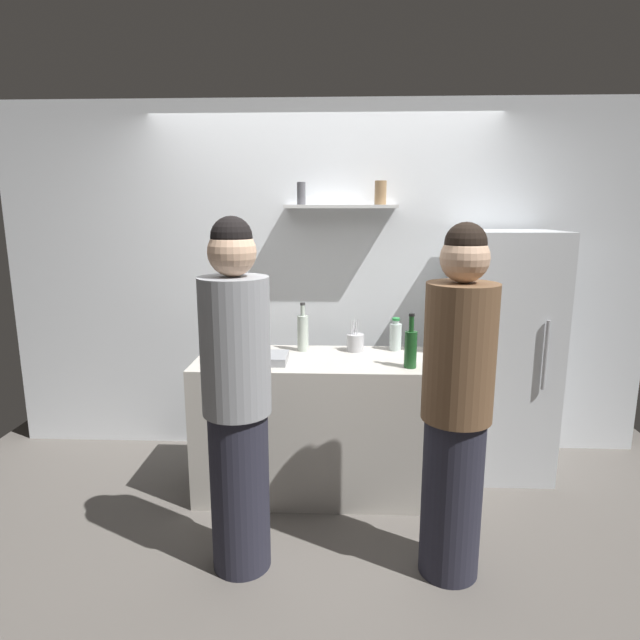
{
  "coord_description": "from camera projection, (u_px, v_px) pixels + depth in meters",
  "views": [
    {
      "loc": [
        0.14,
        -2.73,
        1.83
      ],
      "look_at": [
        0.0,
        0.53,
        1.15
      ],
      "focal_mm": 29.74,
      "sensor_mm": 36.0,
      "label": 1
    }
  ],
  "objects": [
    {
      "name": "ground_plane",
      "position": [
        316.0,
        534.0,
        3.05
      ],
      "size": [
        5.28,
        5.28,
        0.0
      ],
      "primitive_type": "plane",
      "color": "#59544F"
    },
    {
      "name": "back_wall_assembly",
      "position": [
        324.0,
        281.0,
        4.0
      ],
      "size": [
        4.8,
        0.32,
        2.6
      ],
      "color": "white",
      "rests_on": "ground"
    },
    {
      "name": "refrigerator",
      "position": [
        501.0,
        355.0,
        3.66
      ],
      "size": [
        0.67,
        0.6,
        1.69
      ],
      "color": "silver",
      "rests_on": "ground"
    },
    {
      "name": "counter",
      "position": [
        320.0,
        424.0,
        3.47
      ],
      "size": [
        1.58,
        0.64,
        0.9
      ],
      "primitive_type": "cube",
      "color": "#B7B2A8",
      "rests_on": "ground"
    },
    {
      "name": "baking_pan",
      "position": [
        260.0,
        358.0,
        3.3
      ],
      "size": [
        0.34,
        0.24,
        0.05
      ],
      "primitive_type": "cube",
      "color": "gray",
      "rests_on": "counter"
    },
    {
      "name": "utensil_holder",
      "position": [
        355.0,
        342.0,
        3.54
      ],
      "size": [
        0.12,
        0.12,
        0.22
      ],
      "color": "#B2B2B7",
      "rests_on": "counter"
    },
    {
      "name": "wine_bottle_green_glass",
      "position": [
        411.0,
        347.0,
        3.16
      ],
      "size": [
        0.07,
        0.07,
        0.33
      ],
      "color": "#19471E",
      "rests_on": "counter"
    },
    {
      "name": "wine_bottle_pale_glass",
      "position": [
        303.0,
        332.0,
        3.54
      ],
      "size": [
        0.07,
        0.07,
        0.33
      ],
      "color": "#B2BFB2",
      "rests_on": "counter"
    },
    {
      "name": "wine_bottle_amber_glass",
      "position": [
        249.0,
        334.0,
        3.58
      ],
      "size": [
        0.07,
        0.07,
        0.28
      ],
      "color": "#472814",
      "rests_on": "counter"
    },
    {
      "name": "water_bottle_plastic",
      "position": [
        396.0,
        336.0,
        3.56
      ],
      "size": [
        0.08,
        0.08,
        0.22
      ],
      "color": "silver",
      "rests_on": "counter"
    },
    {
      "name": "person_grey_hoodie",
      "position": [
        237.0,
        401.0,
        2.61
      ],
      "size": [
        0.34,
        0.34,
        1.8
      ],
      "rotation": [
        0.0,
        0.0,
        4.8
      ],
      "color": "#262633",
      "rests_on": "ground"
    },
    {
      "name": "person_brown_jacket",
      "position": [
        456.0,
        408.0,
        2.56
      ],
      "size": [
        0.34,
        0.34,
        1.78
      ],
      "rotation": [
        0.0,
        0.0,
        4.92
      ],
      "color": "#262633",
      "rests_on": "ground"
    }
  ]
}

